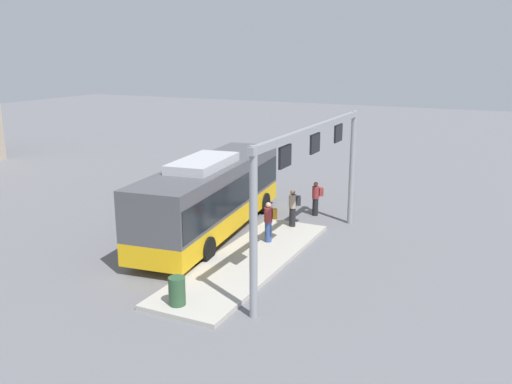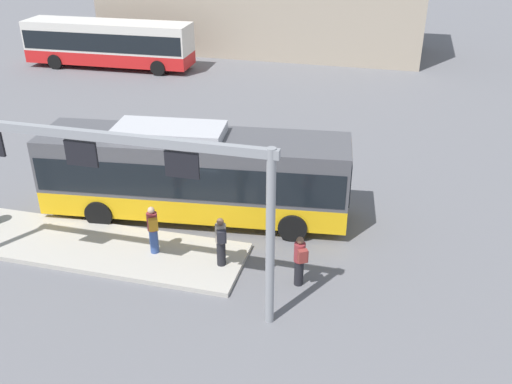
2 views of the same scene
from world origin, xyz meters
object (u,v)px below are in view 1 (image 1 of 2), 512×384
object	(u,v)px
person_waiting_near	(316,198)
person_waiting_mid	(269,221)
bus_main	(212,193)
trash_bin	(177,291)
person_boarding	(293,207)

from	to	relation	value
person_waiting_near	person_waiting_mid	xyz separation A→B (m)	(-4.82, 0.32, 0.16)
bus_main	person_waiting_mid	bearing A→B (deg)	-104.16
person_waiting_mid	trash_bin	bearing A→B (deg)	56.70
bus_main	person_boarding	xyz separation A→B (m)	(1.93, -3.03, -0.76)
trash_bin	person_boarding	bearing A→B (deg)	-2.02
person_boarding	person_waiting_near	world-z (taller)	person_boarding
trash_bin	person_waiting_mid	bearing A→B (deg)	-1.58
person_boarding	trash_bin	size ratio (longest dim) A/B	1.86
bus_main	person_waiting_near	size ratio (longest dim) A/B	6.65
bus_main	trash_bin	world-z (taller)	bus_main
person_boarding	trash_bin	distance (m)	8.77
bus_main	person_boarding	bearing A→B (deg)	-64.07
person_boarding	bus_main	bearing A→B (deg)	8.06
person_waiting_mid	trash_bin	size ratio (longest dim) A/B	1.86
trash_bin	person_waiting_near	bearing A→B (deg)	-2.52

